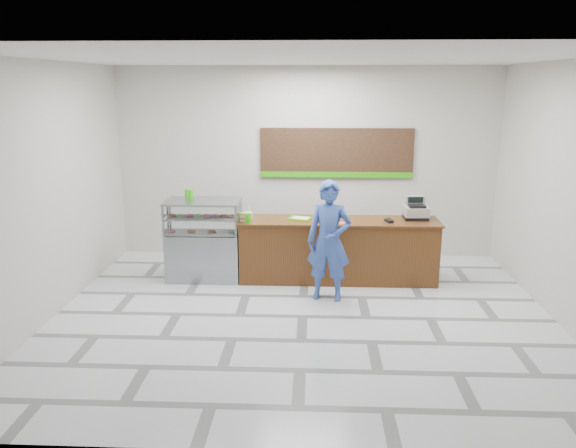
{
  "coord_description": "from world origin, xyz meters",
  "views": [
    {
      "loc": [
        0.13,
        -7.34,
        3.19
      ],
      "look_at": [
        -0.25,
        0.9,
        1.12
      ],
      "focal_mm": 35.0,
      "sensor_mm": 36.0,
      "label": 1
    }
  ],
  "objects_px": {
    "display_case": "(204,239)",
    "cash_register": "(416,211)",
    "sales_counter": "(338,250)",
    "customer": "(329,241)",
    "serving_tray": "(300,218)"
  },
  "relations": [
    {
      "from": "sales_counter",
      "to": "cash_register",
      "type": "bearing_deg",
      "value": 6.65
    },
    {
      "from": "display_case",
      "to": "cash_register",
      "type": "distance_m",
      "value": 3.52
    },
    {
      "from": "cash_register",
      "to": "serving_tray",
      "type": "xyz_separation_m",
      "value": [
        -1.89,
        -0.11,
        -0.13
      ]
    },
    {
      "from": "cash_register",
      "to": "sales_counter",
      "type": "bearing_deg",
      "value": -176.35
    },
    {
      "from": "serving_tray",
      "to": "customer",
      "type": "height_order",
      "value": "customer"
    },
    {
      "from": "display_case",
      "to": "cash_register",
      "type": "xyz_separation_m",
      "value": [
        3.48,
        0.15,
        0.49
      ]
    },
    {
      "from": "sales_counter",
      "to": "serving_tray",
      "type": "height_order",
      "value": "serving_tray"
    },
    {
      "from": "display_case",
      "to": "customer",
      "type": "relative_size",
      "value": 0.73
    },
    {
      "from": "display_case",
      "to": "cash_register",
      "type": "height_order",
      "value": "cash_register"
    },
    {
      "from": "display_case",
      "to": "customer",
      "type": "xyz_separation_m",
      "value": [
        2.04,
        -0.84,
        0.23
      ]
    },
    {
      "from": "display_case",
      "to": "customer",
      "type": "distance_m",
      "value": 2.22
    },
    {
      "from": "sales_counter",
      "to": "customer",
      "type": "distance_m",
      "value": 0.94
    },
    {
      "from": "sales_counter",
      "to": "display_case",
      "type": "height_order",
      "value": "display_case"
    },
    {
      "from": "sales_counter",
      "to": "customer",
      "type": "height_order",
      "value": "customer"
    },
    {
      "from": "cash_register",
      "to": "serving_tray",
      "type": "relative_size",
      "value": 1.02
    }
  ]
}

